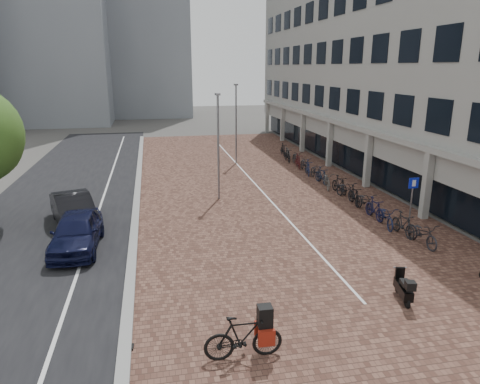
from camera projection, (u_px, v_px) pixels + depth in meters
name	position (u px, v px, depth m)	size (l,w,h in m)	color
ground	(272.00, 270.00, 16.17)	(140.00, 140.00, 0.00)	#474442
plaza_brick	(252.00, 184.00, 27.86)	(14.50, 42.00, 0.04)	brown
street_asphalt	(70.00, 194.00, 25.76)	(8.00, 50.00, 0.03)	black
curb	(138.00, 189.00, 26.49)	(0.35, 42.00, 0.14)	gray
lane_line	(105.00, 192.00, 26.14)	(0.12, 44.00, 0.00)	white
parking_line	(255.00, 184.00, 27.89)	(0.10, 30.00, 0.00)	white
office_building	(389.00, 49.00, 31.40)	(8.40, 40.00, 15.00)	gray
bg_towers	(63.00, 11.00, 55.70)	(33.00, 23.00, 32.00)	gray
car_navy	(77.00, 232.00, 17.81)	(1.79, 4.44, 1.51)	black
car_dark	(74.00, 210.00, 20.52)	(1.59, 4.56, 1.50)	black
hero_bike	(243.00, 336.00, 11.10)	(2.05, 0.62, 1.44)	black
shoes	(129.00, 349.00, 11.56)	(0.33, 0.28, 0.08)	black
scooter_mid	(404.00, 287.00, 13.94)	(0.43, 1.37, 0.94)	black
parking_sign	(412.00, 194.00, 20.13)	(0.49, 0.09, 2.35)	slate
lamp_near	(218.00, 148.00, 24.00)	(0.12, 0.12, 5.81)	gray
lamp_far	(236.00, 125.00, 33.05)	(0.12, 0.12, 5.94)	slate
bike_row	(327.00, 178.00, 27.31)	(1.50, 21.44, 1.05)	#222228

